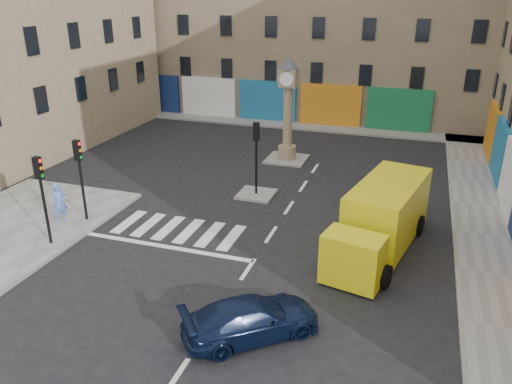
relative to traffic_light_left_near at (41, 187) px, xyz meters
The scene contains 14 objects.
ground 8.71m from the traffic_light_left_near, ahead, with size 120.00×120.00×0.00m, color black.
sidewalk_right 19.79m from the traffic_light_left_near, 29.96° to the left, with size 2.60×30.00×0.15m, color gray.
sidewalk_far 22.56m from the traffic_light_left_near, 78.94° to the left, with size 32.00×2.40×0.15m, color gray.
island_near 10.35m from the traffic_light_left_near, 51.07° to the left, with size 1.80×1.80×0.12m, color gray.
island_far 15.38m from the traffic_light_left_near, 65.46° to the left, with size 2.40×2.40×0.12m, color gray.
building_far 28.74m from the traffic_light_left_near, 81.21° to the left, with size 32.00×10.00×17.00m, color #87735A.
building_left 16.66m from the traffic_light_left_near, 132.20° to the left, with size 8.00×20.00×15.00m, color tan.
traffic_light_left_near is the anchor object (origin of this frame).
traffic_light_left_far 2.40m from the traffic_light_left_near, 90.00° to the left, with size 0.28×0.22×3.70m.
traffic_light_island 10.03m from the traffic_light_left_near, 51.07° to the left, with size 0.28×0.22×3.70m.
clock_pillar 15.19m from the traffic_light_left_near, 65.45° to the left, with size 1.20×1.20×6.10m.
navy_sedan 10.27m from the traffic_light_left_near, 16.27° to the right, with size 1.72×4.23×1.23m, color black.
yellow_van 13.51m from the traffic_light_left_near, 17.70° to the left, with size 3.64×7.47×2.61m.
pedestrian_blue 2.48m from the traffic_light_left_near, 114.91° to the left, with size 0.68×0.45×1.87m, color #5B7CD0.
Camera 1 is at (5.43, -14.40, 9.81)m, focal length 35.00 mm.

